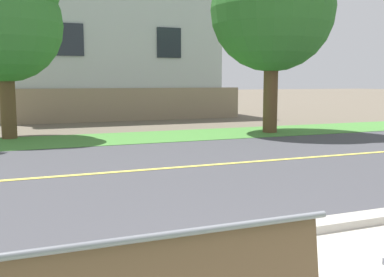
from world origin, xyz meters
The scene contains 9 objects.
ground_plane centered at (0.00, 8.00, 0.00)m, with size 140.00×140.00×0.00m, color #665B4C.
curb_edge centered at (0.00, 2.35, 0.06)m, with size 44.00×0.30×0.11m, color #ADA89E.
street_asphalt centered at (0.00, 6.50, 0.00)m, with size 52.00×8.00×0.01m, color #424247.
road_centre_line centered at (0.00, 6.50, 0.01)m, with size 48.00×0.14×0.01m, color #E0CC4C.
far_verge_grass centered at (0.00, 11.43, 0.01)m, with size 48.00×2.80×0.02m, color #478438.
shade_tree_far_left centered at (-1.94, 12.55, 3.57)m, with size 3.33×3.33×5.50m.
shade_tree_left centered at (6.09, 11.02, 4.28)m, with size 4.00×4.00×6.59m.
garden_wall centered at (1.43, 17.29, 0.70)m, with size 13.00×0.36×1.40m, color gray.
house_across_street centered at (2.47, 20.49, 3.40)m, with size 10.13×6.91×6.71m.
Camera 1 is at (-1.99, -1.76, 1.71)m, focal length 42.30 mm.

